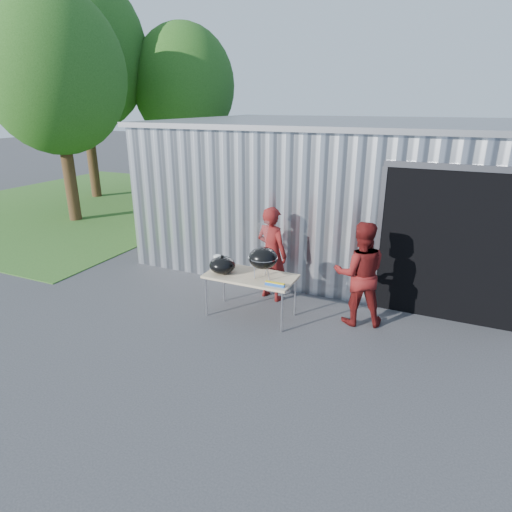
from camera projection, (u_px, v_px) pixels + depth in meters
The scene contains 14 objects.
ground at pixel (227, 324), 7.10m from camera, with size 80.00×80.00×0.00m, color #333336.
building at pixel (350, 189), 10.16m from camera, with size 8.20×6.20×3.10m.
grass_patch at pixel (88, 202), 15.73m from camera, with size 10.00×12.00×0.02m, color #2D591E.
tree_left at pixel (55, 73), 12.00m from camera, with size 3.96×3.96×6.55m.
tree_mid at pixel (79, 53), 15.05m from camera, with size 4.75×4.75×7.88m.
tree_far at pixel (184, 86), 15.96m from camera, with size 3.77×3.77×6.25m.
folding_table at pixel (251, 277), 7.17m from camera, with size 1.50×0.75×0.75m.
kettle_grill at pixel (263, 254), 6.91m from camera, with size 0.48×0.48×0.95m.
grill_lid at pixel (222, 265), 7.20m from camera, with size 0.44×0.44×0.32m.
paper_towels at pixel (217, 263), 7.30m from camera, with size 0.12×0.12×0.28m, color white.
white_tub at pixel (227, 264), 7.51m from camera, with size 0.20×0.15×0.10m, color white.
foil_box at pixel (275, 284), 6.72m from camera, with size 0.32×0.05×0.06m.
person_cook at pixel (272, 254), 7.79m from camera, with size 0.64×0.42×1.75m, color #611312.
person_bystander at pixel (360, 274), 6.90m from camera, with size 0.84×0.66×1.74m, color #611312.
Camera 1 is at (3.03, -5.55, 3.47)m, focal length 30.00 mm.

